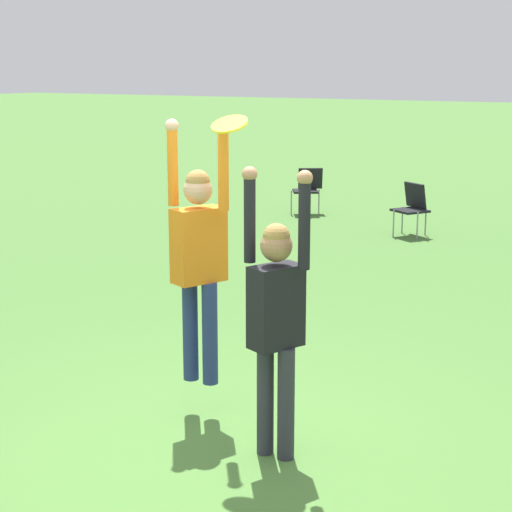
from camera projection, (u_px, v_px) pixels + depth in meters
ground_plane at (224, 442)px, 6.23m from camera, size 120.00×120.00×0.00m
person_jumping at (199, 248)px, 6.46m from camera, size 0.55×0.45×2.03m
person_defending at (276, 310)px, 5.79m from camera, size 0.52×0.41×2.03m
frisbee at (229, 124)px, 5.90m from camera, size 0.26×0.25×0.12m
camping_chair_1 at (307, 186)px, 15.74m from camera, size 0.61×0.67×0.84m
camping_chair_2 at (412, 205)px, 13.72m from camera, size 0.64×0.70×0.84m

